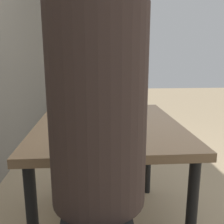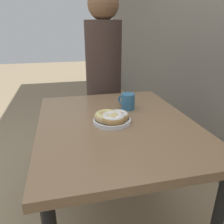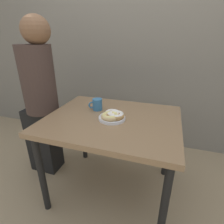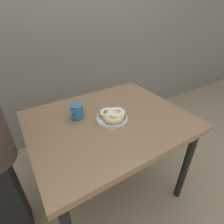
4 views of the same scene
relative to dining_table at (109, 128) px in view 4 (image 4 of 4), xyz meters
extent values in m
plane|color=#937F60|center=(0.00, -0.18, -0.65)|extent=(14.00, 14.00, 0.00)
cube|color=slate|center=(0.00, 0.95, 0.65)|extent=(8.00, 0.05, 2.60)
cube|color=#846647|center=(0.00, 0.00, 0.06)|extent=(1.01, 0.82, 0.04)
cylinder|color=black|center=(0.45, -0.35, -0.30)|extent=(0.05, 0.05, 0.69)
cylinder|color=black|center=(-0.45, 0.35, -0.30)|extent=(0.05, 0.05, 0.69)
cylinder|color=black|center=(0.45, 0.35, -0.30)|extent=(0.05, 0.05, 0.69)
cylinder|color=white|center=(0.01, -0.03, 0.09)|extent=(0.20, 0.20, 0.01)
torus|color=white|center=(0.01, -0.03, 0.10)|extent=(0.20, 0.20, 0.01)
torus|color=#B2844C|center=(0.04, -0.03, 0.12)|extent=(0.17, 0.17, 0.04)
torus|color=white|center=(0.04, -0.03, 0.13)|extent=(0.16, 0.16, 0.03)
torus|color=#B2844C|center=(0.00, 0.01, 0.11)|extent=(0.17, 0.17, 0.04)
torus|color=white|center=(0.00, 0.01, 0.12)|extent=(0.16, 0.16, 0.03)
torus|color=#D6B27A|center=(0.00, -0.05, 0.12)|extent=(0.19, 0.19, 0.04)
torus|color=#E0D17F|center=(0.00, -0.05, 0.12)|extent=(0.17, 0.17, 0.03)
cylinder|color=teal|center=(-0.17, 0.12, 0.13)|extent=(0.08, 0.08, 0.10)
cylinder|color=#382114|center=(-0.17, 0.12, 0.17)|extent=(0.07, 0.07, 0.00)
torus|color=teal|center=(-0.21, 0.09, 0.13)|extent=(0.06, 0.05, 0.06)
camera|label=1|loc=(-1.41, 0.08, 0.47)|focal=40.00mm
camera|label=2|loc=(1.04, -0.27, 0.57)|focal=35.00mm
camera|label=3|loc=(0.38, -1.16, 0.66)|focal=28.00mm
camera|label=4|loc=(-0.49, -0.81, 0.72)|focal=28.00mm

